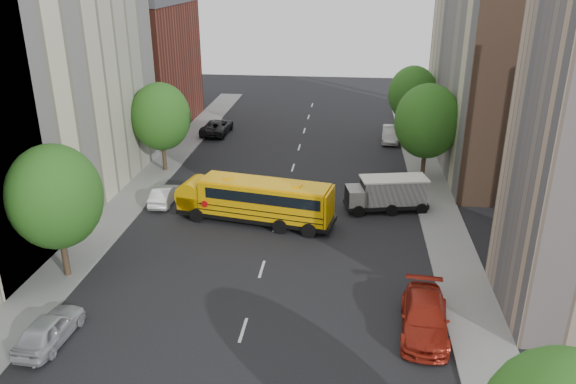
% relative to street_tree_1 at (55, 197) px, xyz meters
% --- Properties ---
extents(ground, '(120.00, 120.00, 0.00)m').
position_rel_street_tree_1_xyz_m(ground, '(11.00, 4.00, -4.95)').
color(ground, black).
rests_on(ground, ground).
extents(sidewalk_left, '(3.00, 80.00, 0.12)m').
position_rel_street_tree_1_xyz_m(sidewalk_left, '(-0.50, 9.00, -4.89)').
color(sidewalk_left, slate).
rests_on(sidewalk_left, ground).
extents(sidewalk_right, '(3.00, 80.00, 0.12)m').
position_rel_street_tree_1_xyz_m(sidewalk_right, '(22.50, 9.00, -4.89)').
color(sidewalk_right, slate).
rests_on(sidewalk_right, ground).
extents(lane_markings, '(0.15, 64.00, 0.01)m').
position_rel_street_tree_1_xyz_m(lane_markings, '(11.00, 14.00, -4.95)').
color(lane_markings, silver).
rests_on(lane_markings, ground).
extents(building_left_cream, '(10.00, 26.00, 20.00)m').
position_rel_street_tree_1_xyz_m(building_left_cream, '(-7.00, 10.00, 5.05)').
color(building_left_cream, beige).
rests_on(building_left_cream, ground).
extents(building_left_redbrick, '(10.00, 15.00, 13.00)m').
position_rel_street_tree_1_xyz_m(building_left_redbrick, '(-7.00, 32.00, 1.55)').
color(building_left_redbrick, maroon).
rests_on(building_left_redbrick, ground).
extents(building_right_far, '(10.00, 22.00, 18.00)m').
position_rel_street_tree_1_xyz_m(building_right_far, '(29.00, 24.00, 4.05)').
color(building_right_far, beige).
rests_on(building_right_far, ground).
extents(building_right_sidewall, '(10.10, 0.30, 18.00)m').
position_rel_street_tree_1_xyz_m(building_right_sidewall, '(29.00, 13.00, 4.05)').
color(building_right_sidewall, brown).
rests_on(building_right_sidewall, ground).
extents(street_tree_1, '(5.12, 5.12, 7.90)m').
position_rel_street_tree_1_xyz_m(street_tree_1, '(0.00, 0.00, 0.00)').
color(street_tree_1, '#38281C').
rests_on(street_tree_1, ground).
extents(street_tree_2, '(4.99, 4.99, 7.71)m').
position_rel_street_tree_1_xyz_m(street_tree_2, '(0.00, 18.00, -0.12)').
color(street_tree_2, '#38281C').
rests_on(street_tree_2, ground).
extents(street_tree_4, '(5.25, 5.25, 8.10)m').
position_rel_street_tree_1_xyz_m(street_tree_4, '(22.00, 18.00, 0.12)').
color(street_tree_4, '#38281C').
rests_on(street_tree_4, ground).
extents(street_tree_5, '(4.86, 4.86, 7.51)m').
position_rel_street_tree_1_xyz_m(street_tree_5, '(22.00, 30.00, -0.25)').
color(street_tree_5, '#38281C').
rests_on(street_tree_5, ground).
extents(school_bus, '(11.33, 4.57, 3.12)m').
position_rel_street_tree_1_xyz_m(school_bus, '(9.46, 8.53, -3.21)').
color(school_bus, black).
rests_on(school_bus, ground).
extents(safari_truck, '(6.20, 3.25, 2.53)m').
position_rel_street_tree_1_xyz_m(safari_truck, '(18.73, 11.53, -3.62)').
color(safari_truck, black).
rests_on(safari_truck, ground).
extents(parked_car_0, '(1.96, 4.38, 1.46)m').
position_rel_street_tree_1_xyz_m(parked_car_0, '(2.08, -5.90, -4.22)').
color(parked_car_0, '#B2B3B9').
rests_on(parked_car_0, ground).
extents(parked_car_1, '(1.54, 4.07, 1.33)m').
position_rel_street_tree_1_xyz_m(parked_car_1, '(2.20, 11.00, -4.29)').
color(parked_car_1, white).
rests_on(parked_car_1, ground).
extents(parked_car_2, '(2.78, 5.67, 1.55)m').
position_rel_street_tree_1_xyz_m(parked_car_2, '(1.88, 29.83, -4.18)').
color(parked_car_2, black).
rests_on(parked_car_2, ground).
extents(parked_car_3, '(2.72, 5.71, 1.61)m').
position_rel_street_tree_1_xyz_m(parked_car_3, '(19.80, -3.08, -4.15)').
color(parked_car_3, maroon).
rests_on(parked_car_3, ground).
extents(parked_car_5, '(1.99, 4.80, 1.55)m').
position_rel_street_tree_1_xyz_m(parked_car_5, '(20.02, 29.06, -4.18)').
color(parked_car_5, '#989793').
rests_on(parked_car_5, ground).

